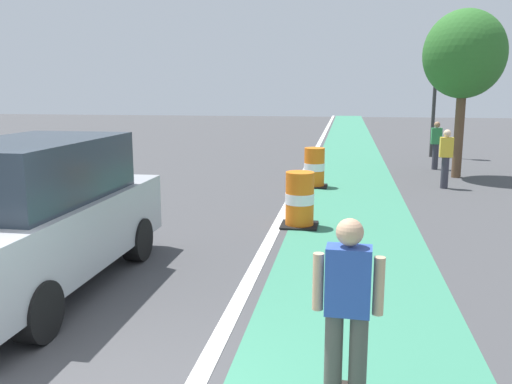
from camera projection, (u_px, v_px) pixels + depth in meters
name	position (u px, v px, depth m)	size (l,w,h in m)	color
bike_lane_strip	(351.00, 182.00, 15.76)	(2.50, 80.00, 0.01)	#387F60
lane_divider_stripe	(300.00, 181.00, 16.00)	(0.20, 80.00, 0.01)	silver
skateboarder_on_lane	(347.00, 312.00, 4.36)	(0.57, 0.81, 1.69)	black
parked_suv_nearest	(36.00, 215.00, 7.16)	(1.92, 4.60, 2.04)	#9EA0A5
traffic_barrel_front	(300.00, 200.00, 10.63)	(0.73, 0.73, 1.09)	orange
traffic_barrel_mid	(314.00, 168.00, 14.94)	(0.73, 0.73, 1.09)	orange
traffic_light_corner	(436.00, 68.00, 21.05)	(0.41, 0.32, 5.10)	#2D2D2D
pedestrian_crossing	(436.00, 144.00, 18.14)	(0.34, 0.20, 1.61)	#33333D
pedestrian_waiting	(446.00, 157.00, 14.66)	(0.34, 0.20, 1.61)	#33333D
street_tree_sidewalk	(464.00, 55.00, 15.96)	(2.40, 2.40, 5.00)	brown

